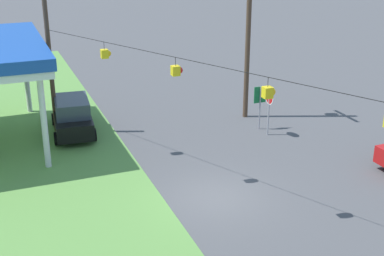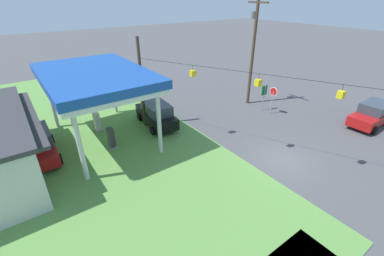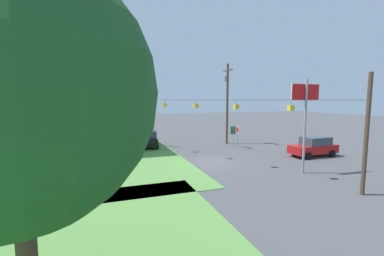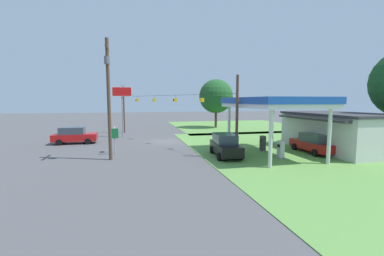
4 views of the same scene
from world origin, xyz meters
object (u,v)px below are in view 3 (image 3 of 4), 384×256
fuel_pump_far (109,141)px  route_sign (233,132)px  fuel_pump_near (110,145)px  stop_sign_overhead (305,105)px  stop_sign_roadside (237,132)px  utility_pole_main (227,100)px  car_at_pumps_front (148,139)px  tree_west_verge (15,93)px  car_at_pumps_rear (67,142)px  gas_station_store (30,136)px  car_on_crossroad (314,146)px  gas_station_canopy (108,107)px

fuel_pump_far → route_sign: 14.72m
fuel_pump_near → route_sign: (-1.77, -13.85, 0.98)m
fuel_pump_far → stop_sign_overhead: 21.68m
stop_sign_roadside → utility_pole_main: size_ratio=0.25×
car_at_pumps_front → tree_west_verge: bearing=169.2°
car_at_pumps_rear → stop_sign_roadside: (-4.47, -18.18, 0.86)m
gas_station_store → car_at_pumps_rear: 3.45m
car_on_crossroad → tree_west_verge: size_ratio=0.55×
stop_sign_roadside → stop_sign_overhead: size_ratio=0.36×
stop_sign_roadside → car_on_crossroad: bearing=38.0°
gas_station_canopy → fuel_pump_far: 4.26m
gas_station_store → stop_sign_overhead: 25.68m
gas_station_canopy → stop_sign_roadside: gas_station_canopy is taller
gas_station_store → fuel_pump_near: bearing=-97.8°
fuel_pump_far → fuel_pump_near: bearing=180.0°
gas_station_canopy → car_on_crossroad: 21.90m
car_at_pumps_front → tree_west_verge: tree_west_verge is taller
car_at_pumps_front → car_on_crossroad: car_at_pumps_front is taller
utility_pole_main → tree_west_verge: bearing=143.4°
gas_station_canopy → tree_west_verge: tree_west_verge is taller
gas_station_store → car_on_crossroad: size_ratio=2.21×
car_at_pumps_front → stop_sign_roadside: bearing=-107.2°
tree_west_verge → fuel_pump_far: bearing=-5.6°
utility_pole_main → gas_station_canopy: bearing=85.0°
car_at_pumps_front → car_at_pumps_rear: car_at_pumps_front is taller
gas_station_store → fuel_pump_near: (-1.04, -7.56, -1.15)m
gas_station_store → route_sign: (-2.81, -21.41, -0.16)m
car_at_pumps_front → route_sign: route_sign is taller
stop_sign_overhead → route_sign: 11.99m
car_on_crossroad → route_sign: route_sign is taller
gas_station_canopy → car_at_pumps_rear: bearing=87.6°
gas_station_store → utility_pole_main: utility_pole_main is taller
gas_station_canopy → car_on_crossroad: (-10.60, -18.79, -3.72)m
fuel_pump_far → stop_sign_overhead: (-16.36, -13.52, 4.42)m
fuel_pump_near → stop_sign_overhead: stop_sign_overhead is taller
gas_station_store → fuel_pump_far: size_ratio=6.88×
car_on_crossroad → utility_pole_main: utility_pole_main is taller
car_at_pumps_rear → car_on_crossroad: size_ratio=1.05×
fuel_pump_near → car_on_crossroad: (-9.05, -18.79, 0.24)m
car_at_pumps_front → stop_sign_roadside: stop_sign_roadside is taller
car_at_pumps_front → car_on_crossroad: 17.79m
fuel_pump_near → car_on_crossroad: 20.86m
car_at_pumps_front → route_sign: (-3.04, -9.55, 0.70)m
gas_station_canopy → car_at_pumps_rear: size_ratio=1.92×
utility_pole_main → car_on_crossroad: bearing=-153.2°
gas_station_canopy → fuel_pump_near: 4.26m
route_sign → stop_sign_roadside: bearing=-179.2°
stop_sign_roadside → fuel_pump_near: bearing=-101.2°
route_sign → utility_pole_main: utility_pole_main is taller
gas_station_store → tree_west_verge: (-22.99, -5.08, 3.81)m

